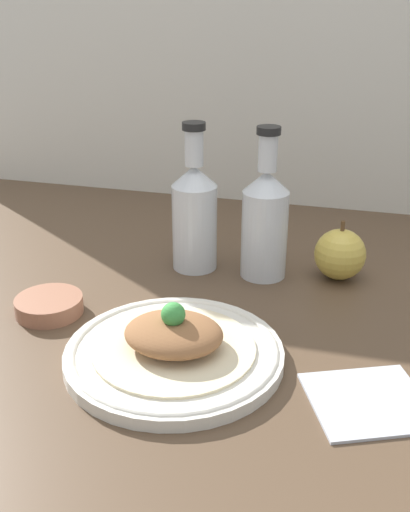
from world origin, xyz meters
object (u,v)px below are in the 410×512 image
(cider_bottle_left, at_px, (195,213))
(apple, at_px, (340,254))
(plated_food, at_px, (174,336))
(dipping_bowl, at_px, (49,305))
(cider_bottle_right, at_px, (265,220))
(plate, at_px, (174,353))

(cider_bottle_left, relative_size, apple, 2.48)
(cider_bottle_left, bearing_deg, apple, 5.26)
(plated_food, xyz_separation_m, apple, (0.19, 0.30, 0.01))
(cider_bottle_left, bearing_deg, dipping_bowl, -127.14)
(cider_bottle_right, height_order, apple, cider_bottle_right)
(plated_food, relative_size, apple, 2.10)
(cider_bottle_right, bearing_deg, plate, -102.79)
(plate, xyz_separation_m, cider_bottle_left, (-0.05, 0.28, 0.09))
(cider_bottle_right, relative_size, dipping_bowl, 2.51)
(apple, xyz_separation_m, dipping_bowl, (-0.40, -0.23, -0.03))
(plate, relative_size, apple, 2.82)
(cider_bottle_left, relative_size, dipping_bowl, 2.51)
(cider_bottle_right, distance_m, dipping_bowl, 0.36)
(plated_food, xyz_separation_m, cider_bottle_left, (-0.05, 0.28, 0.06))
(dipping_bowl, bearing_deg, apple, 30.30)
(plate, bearing_deg, dipping_bowl, 162.42)
(apple, bearing_deg, cider_bottle_left, -174.74)
(cider_bottle_left, xyz_separation_m, dipping_bowl, (-0.16, -0.21, -0.09))
(plated_food, relative_size, cider_bottle_right, 0.85)
(dipping_bowl, bearing_deg, cider_bottle_right, 37.27)
(plate, height_order, plated_food, plated_food)
(dipping_bowl, bearing_deg, cider_bottle_left, 52.86)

